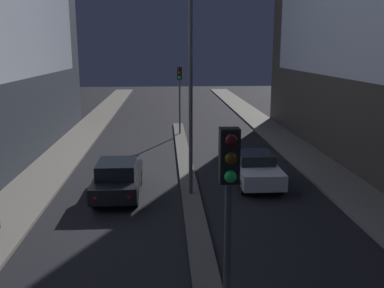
{
  "coord_description": "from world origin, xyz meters",
  "views": [
    {
      "loc": [
        -1.03,
        -3.11,
        6.11
      ],
      "look_at": [
        0.55,
        21.66,
        0.5
      ],
      "focal_mm": 40.0,
      "sensor_mm": 36.0,
      "label": 1
    }
  ],
  "objects_px": {
    "street_lamp": "(191,39)",
    "car_right_lane": "(256,169)",
    "car_left_lane": "(118,178)",
    "traffic_light_mid": "(180,85)",
    "traffic_light_near": "(229,203)"
  },
  "relations": [
    {
      "from": "traffic_light_near",
      "to": "street_lamp",
      "type": "bearing_deg",
      "value": 90.0
    },
    {
      "from": "car_left_lane",
      "to": "car_right_lane",
      "type": "relative_size",
      "value": 1.09
    },
    {
      "from": "street_lamp",
      "to": "car_left_lane",
      "type": "bearing_deg",
      "value": 173.59
    },
    {
      "from": "street_lamp",
      "to": "car_right_lane",
      "type": "bearing_deg",
      "value": 25.41
    },
    {
      "from": "traffic_light_near",
      "to": "street_lamp",
      "type": "height_order",
      "value": "street_lamp"
    },
    {
      "from": "car_left_lane",
      "to": "car_right_lane",
      "type": "bearing_deg",
      "value": 10.28
    },
    {
      "from": "street_lamp",
      "to": "car_right_lane",
      "type": "relative_size",
      "value": 2.09
    },
    {
      "from": "car_right_lane",
      "to": "car_left_lane",
      "type": "bearing_deg",
      "value": -169.72
    },
    {
      "from": "traffic_light_near",
      "to": "car_right_lane",
      "type": "bearing_deg",
      "value": 75.56
    },
    {
      "from": "traffic_light_mid",
      "to": "street_lamp",
      "type": "bearing_deg",
      "value": -90.0
    },
    {
      "from": "traffic_light_mid",
      "to": "car_left_lane",
      "type": "bearing_deg",
      "value": -103.72
    },
    {
      "from": "car_left_lane",
      "to": "traffic_light_near",
      "type": "bearing_deg",
      "value": -74.14
    },
    {
      "from": "street_lamp",
      "to": "car_right_lane",
      "type": "height_order",
      "value": "street_lamp"
    },
    {
      "from": "traffic_light_near",
      "to": "traffic_light_mid",
      "type": "height_order",
      "value": "same"
    },
    {
      "from": "traffic_light_near",
      "to": "car_left_lane",
      "type": "bearing_deg",
      "value": 105.86
    }
  ]
}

